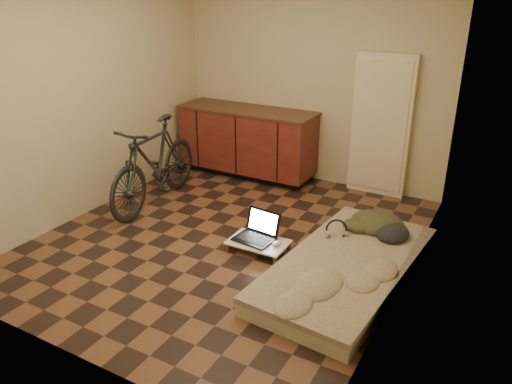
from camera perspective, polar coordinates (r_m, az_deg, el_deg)
The scene contains 10 objects.
room_shell at distance 4.68m, azimuth -3.52°, elevation 8.83°, with size 3.50×4.00×2.60m.
cabinets at distance 6.68m, azimuth -0.97°, elevation 5.80°, with size 1.84×0.62×0.91m.
appliance_panel at distance 6.16m, azimuth 14.09°, elevation 7.33°, with size 0.70×0.10×1.70m, color #F3E5C0.
bicycle at distance 5.84m, azimuth -11.57°, elevation 3.69°, with size 0.51×1.72×1.11m, color black.
futon at distance 4.55m, azimuth 10.29°, elevation -8.55°, with size 1.16×2.14×0.18m.
clothing_pile at distance 5.04m, azimuth 14.09°, elevation -3.05°, with size 0.57×0.47×0.23m, color #383A21, non-canonical shape.
headphones at distance 4.85m, azimuth 9.18°, elevation -4.19°, with size 0.23×0.21×0.15m, color black, non-canonical shape.
lap_desk at distance 4.90m, azimuth 0.27°, elevation -5.79°, with size 0.58×0.38×0.10m.
laptop at distance 4.93m, azimuth 0.12°, elevation -4.74°, with size 0.41×0.37×0.26m.
mouse at distance 4.82m, azimuth 2.36°, elevation -5.87°, with size 0.07×0.11×0.04m, color white.
Camera 1 is at (2.45, -3.82, 2.44)m, focal length 35.00 mm.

